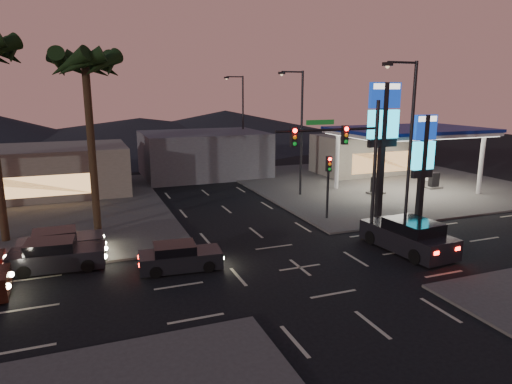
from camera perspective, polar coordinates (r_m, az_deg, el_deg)
name	(u,v)px	position (r m, az deg, el deg)	size (l,w,h in m)	color
ground	(300,267)	(22.80, 5.51, -9.38)	(140.00, 140.00, 0.00)	black
corner_lot_ne	(377,183)	(44.05, 14.89, 1.11)	(24.00, 24.00, 0.12)	#47443F
gas_station	(409,133)	(40.23, 18.64, 7.06)	(12.20, 8.20, 5.47)	silver
convenience_store	(365,154)	(48.90, 13.50, 4.60)	(10.00, 6.00, 4.00)	#726B5B
pylon_sign_tall	(383,124)	(30.41, 15.62, 8.15)	(2.20, 0.35, 9.00)	black
pylon_sign_short	(424,152)	(31.37, 20.21, 4.77)	(1.60, 0.35, 7.00)	black
traffic_signal_mast	(348,153)	(24.96, 11.47, 4.80)	(6.10, 0.39, 8.00)	black
pedestal_signal	(328,177)	(30.43, 9.03, 1.86)	(0.32, 0.39, 4.30)	black
streetlight_near	(408,144)	(25.89, 18.41, 5.77)	(2.14, 0.25, 10.00)	black
streetlight_mid	(299,126)	(36.81, 5.44, 8.19)	(2.14, 0.25, 10.00)	black
streetlight_far	(241,117)	(49.71, -1.86, 9.37)	(2.14, 0.25, 10.00)	black
palm_a	(86,74)	(28.37, -20.52, 13.68)	(4.41, 4.41, 10.86)	black
building_far_west	(25,172)	(41.60, -26.94, 2.22)	(16.00, 8.00, 4.00)	#726B5B
building_far_mid	(203,154)	(46.75, -6.59, 4.76)	(12.00, 9.00, 4.40)	#4C4C51
hill_right	(226,125)	(82.81, -3.83, 8.41)	(50.00, 50.00, 5.00)	black
hill_center	(140,130)	(79.69, -14.26, 7.53)	(60.00, 60.00, 4.00)	black
car_lane_a_front	(179,257)	(22.57, -9.57, -8.07)	(4.13, 1.99, 1.31)	black
car_lane_b_front	(60,244)	(26.15, -23.30, -5.94)	(4.39, 1.93, 1.41)	#4D4D4F
car_lane_b_mid	(56,256)	(24.31, -23.68, -7.29)	(4.61, 2.20, 1.46)	black
suv_station	(409,236)	(25.97, 18.54, -5.29)	(2.68, 5.50, 1.78)	black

